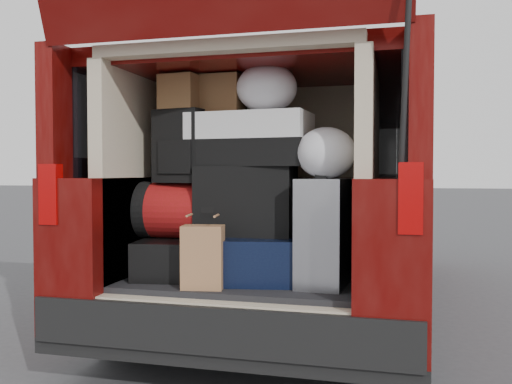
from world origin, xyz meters
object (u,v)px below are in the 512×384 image
silver_roller (323,232)px  red_duffel (182,210)px  kraft_bag (203,257)px  black_soft_case (247,201)px  navy_hardshell (254,257)px  twotone_duffel (250,140)px  backpack (181,146)px  black_hardshell (177,257)px

silver_roller → red_duffel: bearing=176.8°
kraft_bag → black_soft_case: size_ratio=0.60×
kraft_bag → black_soft_case: (0.14, 0.33, 0.27)m
navy_hardshell → silver_roller: silver_roller is taller
kraft_bag → silver_roller: bearing=11.7°
silver_roller → twotone_duffel: 0.65m
backpack → kraft_bag: bearing=-40.8°
navy_hardshell → backpack: 0.74m
kraft_bag → red_duffel: 0.46m
black_hardshell → twotone_duffel: twotone_duffel is taller
black_hardshell → backpack: backpack is taller
kraft_bag → black_soft_case: 0.44m
black_hardshell → twotone_duffel: 0.78m
navy_hardshell → red_duffel: size_ratio=1.12×
silver_roller → backpack: (-0.81, 0.08, 0.45)m
kraft_bag → red_duffel: size_ratio=0.65×
navy_hardshell → kraft_bag: 0.35m
silver_roller → backpack: bearing=178.5°
black_hardshell → kraft_bag: bearing=-56.0°
black_hardshell → silver_roller: (0.84, -0.08, 0.17)m
red_duffel → twotone_duffel: size_ratio=0.74×
black_hardshell → black_soft_case: 0.51m
backpack → twotone_duffel: 0.39m
navy_hardshell → twotone_duffel: size_ratio=0.83×
black_hardshell → kraft_bag: size_ratio=1.65×
silver_roller → red_duffel: 0.83m
black_soft_case → backpack: bearing=-177.2°
navy_hardshell → black_soft_case: bearing=138.9°
black_soft_case → red_duffel: bearing=179.0°
twotone_duffel → backpack: bearing=-169.8°
silver_roller → kraft_bag: size_ratio=1.74×
black_hardshell → kraft_bag: (0.26, -0.29, 0.05)m
silver_roller → red_duffel: silver_roller is taller
black_hardshell → backpack: size_ratio=1.28×
red_duffel → backpack: 0.36m
kraft_bag → backpack: size_ratio=0.78×
black_hardshell → twotone_duffel: bearing=-1.9°
black_hardshell → black_soft_case: (0.40, 0.03, 0.32)m
black_soft_case → twotone_duffel: size_ratio=0.80×
black_hardshell → red_duffel: (0.02, 0.03, 0.26)m
navy_hardshell → twotone_duffel: twotone_duffel is taller
black_hardshell → black_soft_case: size_ratio=1.00×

